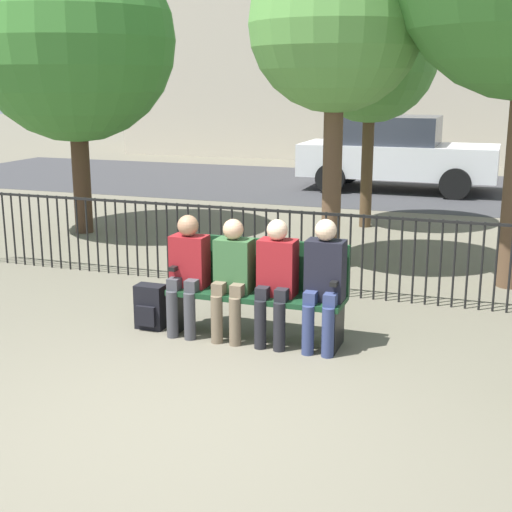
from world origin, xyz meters
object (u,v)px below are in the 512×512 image
object	(u,v)px
seated_person_1	(232,273)
seated_person_3	(324,278)
seated_person_2	(276,276)
seated_person_0	(188,268)
backpack	(150,307)
tree_2	(73,40)
tree_3	(336,26)
tree_0	(371,56)
parked_car_0	(394,152)
park_bench	(259,286)

from	to	relation	value
seated_person_1	seated_person_3	bearing A→B (deg)	0.22
seated_person_2	seated_person_3	size ratio (longest dim) A/B	0.97
seated_person_0	seated_person_1	distance (m)	0.45
backpack	tree_2	size ratio (longest dim) A/B	0.10
tree_2	tree_3	world-z (taller)	tree_2
seated_person_3	tree_0	bearing A→B (deg)	97.16
seated_person_1	seated_person_3	xyz separation A→B (m)	(0.87, 0.00, 0.03)
seated_person_0	backpack	bearing A→B (deg)	-177.67
tree_3	parked_car_0	distance (m)	7.35
parked_car_0	park_bench	bearing A→B (deg)	-88.48
park_bench	tree_0	distance (m)	5.98
seated_person_1	tree_3	world-z (taller)	tree_3
seated_person_0	tree_2	world-z (taller)	tree_2
seated_person_2	tree_2	xyz separation A→B (m)	(-4.42, 3.72, 2.32)
park_bench	seated_person_0	size ratio (longest dim) A/B	1.45
tree_0	tree_3	size ratio (longest dim) A/B	0.93
seated_person_0	seated_person_2	world-z (taller)	seated_person_2
tree_2	parked_car_0	xyz separation A→B (m)	(3.95, 6.18, -2.12)
backpack	tree_0	world-z (taller)	tree_0
seated_person_2	tree_0	size ratio (longest dim) A/B	0.30
tree_0	parked_car_0	distance (m)	4.64
park_bench	tree_2	distance (m)	6.06
seated_person_0	tree_0	world-z (taller)	tree_0
backpack	seated_person_1	bearing A→B (deg)	1.06
tree_2	seated_person_1	bearing A→B (deg)	-42.93
tree_0	parked_car_0	xyz separation A→B (m)	(-0.20, 4.23, -1.90)
park_bench	seated_person_3	distance (m)	0.69
park_bench	parked_car_0	xyz separation A→B (m)	(-0.26, 9.77, 0.35)
tree_2	park_bench	bearing A→B (deg)	-40.41
seated_person_0	seated_person_1	bearing A→B (deg)	-0.07
seated_person_3	backpack	size ratio (longest dim) A/B	2.72
park_bench	tree_2	size ratio (longest dim) A/B	0.37
seated_person_0	tree_2	distance (m)	5.64
tree_2	tree_0	bearing A→B (deg)	25.12
seated_person_2	parked_car_0	size ratio (longest dim) A/B	0.28
parked_car_0	backpack	bearing A→B (deg)	-94.68
seated_person_1	tree_2	distance (m)	5.94
seated_person_2	parked_car_0	world-z (taller)	parked_car_0
seated_person_0	backpack	xyz separation A→B (m)	(-0.40, -0.02, -0.43)
seated_person_1	tree_2	bearing A→B (deg)	137.07
seated_person_1	seated_person_3	size ratio (longest dim) A/B	0.95
park_bench	seated_person_2	world-z (taller)	seated_person_2
tree_0	tree_2	world-z (taller)	tree_2
tree_0	tree_3	xyz separation A→B (m)	(0.08, -2.79, 0.26)
tree_3	seated_person_3	bearing A→B (deg)	-77.63
seated_person_2	seated_person_3	xyz separation A→B (m)	(0.45, 0.00, 0.02)
seated_person_0	parked_car_0	world-z (taller)	parked_car_0
seated_person_0	park_bench	bearing A→B (deg)	11.14
backpack	seated_person_0	bearing A→B (deg)	2.33
seated_person_1	backpack	world-z (taller)	seated_person_1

